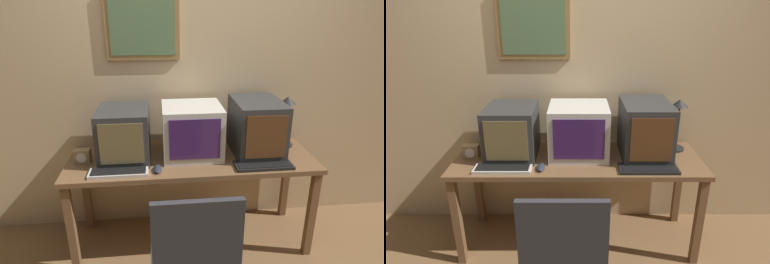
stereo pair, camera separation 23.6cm
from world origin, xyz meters
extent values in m
cube|color=#D1B284|center=(0.00, 1.31, 1.30)|extent=(8.00, 0.05, 2.60)
cube|color=olive|center=(-0.34, 1.27, 1.71)|extent=(0.55, 0.02, 0.51)
cube|color=#56754C|center=(-0.34, 1.26, 1.71)|extent=(0.49, 0.01, 0.44)
cube|color=brown|center=(0.00, 0.95, 0.74)|extent=(1.86, 0.62, 0.04)
cube|color=brown|center=(-0.88, 0.69, 0.36)|extent=(0.06, 0.06, 0.72)
cube|color=brown|center=(0.88, 0.69, 0.36)|extent=(0.06, 0.06, 0.72)
cube|color=brown|center=(-0.88, 1.21, 0.36)|extent=(0.06, 0.06, 0.72)
cube|color=brown|center=(0.88, 1.21, 0.36)|extent=(0.06, 0.06, 0.72)
cube|color=#333333|center=(-0.50, 1.01, 0.95)|extent=(0.37, 0.43, 0.39)
cube|color=brown|center=(-0.50, 0.79, 0.96)|extent=(0.30, 0.01, 0.29)
cube|color=beige|center=(0.01, 1.01, 0.95)|extent=(0.44, 0.41, 0.39)
cube|color=#3D1E56|center=(0.01, 0.81, 0.96)|extent=(0.36, 0.01, 0.30)
cube|color=#333333|center=(0.50, 1.01, 0.97)|extent=(0.35, 0.48, 0.42)
cube|color=#563319|center=(0.50, 0.76, 0.97)|extent=(0.29, 0.01, 0.32)
cube|color=beige|center=(-0.53, 0.74, 0.77)|extent=(0.40, 0.14, 0.02)
cube|color=black|center=(-0.53, 0.74, 0.78)|extent=(0.37, 0.11, 0.00)
cube|color=black|center=(0.50, 0.75, 0.77)|extent=(0.41, 0.17, 0.02)
cube|color=black|center=(0.50, 0.75, 0.78)|extent=(0.38, 0.14, 0.00)
ellipsoid|color=#282D3D|center=(-0.26, 0.76, 0.77)|extent=(0.06, 0.12, 0.03)
cube|color=#A38456|center=(-0.81, 0.95, 0.81)|extent=(0.12, 0.06, 0.10)
cylinder|color=white|center=(-0.81, 0.91, 0.81)|extent=(0.07, 0.00, 0.07)
cylinder|color=black|center=(0.78, 1.11, 0.76)|extent=(0.15, 0.15, 0.02)
cylinder|color=black|center=(0.78, 1.11, 0.95)|extent=(0.02, 0.02, 0.35)
cone|color=black|center=(0.78, 1.11, 1.14)|extent=(0.13, 0.13, 0.06)
cube|color=#2D2D33|center=(-0.07, 0.22, 0.47)|extent=(0.48, 0.48, 0.04)
cube|color=#2D2D33|center=(-0.07, 0.00, 0.74)|extent=(0.44, 0.04, 0.50)
camera|label=1|loc=(-0.23, -1.25, 1.81)|focal=30.00mm
camera|label=2|loc=(0.00, -1.26, 1.81)|focal=30.00mm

